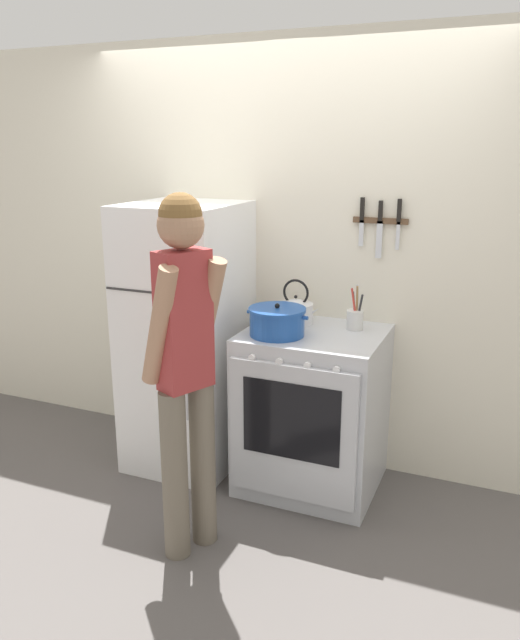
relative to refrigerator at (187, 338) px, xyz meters
The scene contains 9 objects.
ground_plane 1.01m from the refrigerator, 33.72° to the left, with size 14.00×14.00×0.00m, color #5B5654.
wall_back 0.78m from the refrigerator, 35.99° to the left, with size 10.00×0.06×2.55m.
refrigerator is the anchor object (origin of this frame).
stove_range 0.87m from the refrigerator, ahead, with size 0.76×0.70×0.94m.
dutch_oven_pot 0.68m from the refrigerator, 11.07° to the right, with size 0.35×0.31×0.18m.
tea_kettle 0.70m from the refrigerator, 12.20° to the left, with size 0.25×0.20×0.26m.
utensil_jar 1.03m from the refrigerator, ahead, with size 0.09×0.09×0.26m.
person 0.94m from the refrigerator, 60.74° to the right, with size 0.38×0.42×1.75m.
wall_knife_strip 1.34m from the refrigerator, 16.72° to the left, with size 0.31×0.03×0.34m.
Camera 1 is at (1.30, -3.50, 1.95)m, focal length 35.00 mm.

